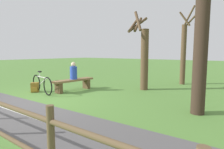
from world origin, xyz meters
TOP-DOWN VIEW (x-y plane):
  - ground_plane at (0.00, 0.00)m, footprint 80.00×80.00m
  - paved_path at (0.85, 4.00)m, footprint 4.04×36.05m
  - path_centre_line at (0.85, 4.00)m, footprint 2.04×31.95m
  - bench at (-1.89, -0.40)m, footprint 1.94×0.55m
  - person_seated at (-1.91, -0.39)m, footprint 0.32×0.32m
  - bicycle at (-0.75, -0.98)m, footprint 0.28×1.78m
  - backpack at (-0.69, -1.42)m, footprint 0.39×0.39m
  - tree_near_bench at (-4.01, 1.81)m, footprint 1.40×0.89m
  - tree_by_path at (-6.59, 2.73)m, footprint 0.98×0.87m
  - tree_mid_field at (-1.92, 4.67)m, footprint 0.99×1.07m

SIDE VIEW (x-z plane):
  - ground_plane at x=0.00m, z-range 0.00..0.00m
  - paved_path at x=0.85m, z-range 0.00..0.02m
  - path_centre_line at x=0.85m, z-range 0.02..0.02m
  - backpack at x=-0.69m, z-range 0.00..0.40m
  - bench at x=-1.89m, z-range 0.10..0.60m
  - bicycle at x=-0.75m, z-range -0.07..0.83m
  - person_seated at x=-1.91m, z-range 0.46..1.20m
  - tree_near_bench at x=-4.01m, z-range -0.13..3.32m
  - tree_by_path at x=-6.59m, z-range -0.27..3.73m
  - tree_mid_field at x=-1.92m, z-range -0.22..4.77m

